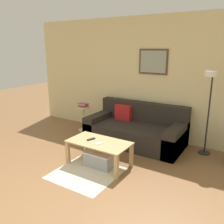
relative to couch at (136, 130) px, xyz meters
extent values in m
plane|color=brown|center=(-0.19, -2.71, -0.27)|extent=(16.00, 16.00, 0.00)
cube|color=beige|center=(-0.19, 0.50, 1.01)|extent=(5.60, 0.06, 2.55)
cube|color=#513823|center=(0.13, 0.45, 1.37)|extent=(0.62, 0.02, 0.51)
cube|color=#939E8E|center=(0.13, 0.44, 1.37)|extent=(0.55, 0.01, 0.44)
cube|color=beige|center=(-0.09, -1.55, -0.26)|extent=(0.97, 0.96, 0.01)
cube|color=#28231E|center=(0.01, -0.06, -0.07)|extent=(1.96, 0.97, 0.39)
cube|color=#28231E|center=(0.01, 0.33, 0.33)|extent=(1.96, 0.20, 0.41)
cube|color=#28231E|center=(-0.85, -0.06, -0.01)|extent=(0.24, 0.97, 0.51)
cube|color=#28231E|center=(0.86, -0.06, -0.01)|extent=(0.24, 0.97, 0.51)
cube|color=red|center=(-0.39, 0.16, 0.28)|extent=(0.36, 0.14, 0.32)
cube|color=tan|center=(-0.08, -1.20, 0.14)|extent=(1.04, 0.56, 0.02)
cube|color=tan|center=(-0.56, -1.44, -0.07)|extent=(0.06, 0.06, 0.39)
cube|color=tan|center=(0.40, -1.44, -0.07)|extent=(0.06, 0.06, 0.39)
cube|color=tan|center=(-0.56, -0.96, -0.07)|extent=(0.06, 0.06, 0.39)
cube|color=tan|center=(0.40, -0.96, -0.07)|extent=(0.06, 0.06, 0.39)
cube|color=#9EA3A8|center=(-0.05, -1.19, -0.15)|extent=(0.48, 0.39, 0.23)
cube|color=silver|center=(-0.05, -1.19, -0.03)|extent=(0.50, 0.41, 0.02)
cylinder|color=black|center=(1.34, 0.20, -0.26)|extent=(0.22, 0.22, 0.02)
cylinder|color=black|center=(1.34, 0.20, 0.51)|extent=(0.03, 0.03, 1.52)
cylinder|color=black|center=(1.34, 0.08, 1.27)|extent=(0.02, 0.23, 0.02)
cylinder|color=white|center=(1.34, -0.04, 1.24)|extent=(0.20, 0.20, 0.09)
cylinder|color=silver|center=(-1.38, 0.02, -0.26)|extent=(0.27, 0.27, 0.01)
cylinder|color=silver|center=(-1.38, 0.02, 0.02)|extent=(0.04, 0.04, 0.54)
cylinder|color=silver|center=(-1.38, 0.02, 0.29)|extent=(0.32, 0.32, 0.02)
cube|color=#D18438|center=(-1.38, 0.03, 0.31)|extent=(0.24, 0.17, 0.02)
cube|color=#4C4C51|center=(-1.39, 0.04, 0.33)|extent=(0.18, 0.14, 0.02)
cube|color=#B73333|center=(-1.38, 0.02, 0.35)|extent=(0.17, 0.18, 0.02)
cube|color=#D8C666|center=(-1.39, 0.03, 0.37)|extent=(0.19, 0.18, 0.02)
cube|color=#8C4C93|center=(-1.39, 0.03, 0.38)|extent=(0.22, 0.15, 0.01)
cube|color=#232328|center=(-0.25, -1.20, 0.16)|extent=(0.08, 0.15, 0.02)
cube|color=silver|center=(-0.03, -1.27, 0.15)|extent=(0.11, 0.15, 0.01)
camera|label=1|loc=(2.03, -4.18, 1.65)|focal=38.00mm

